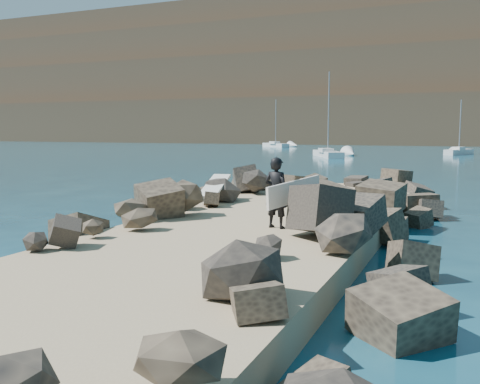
# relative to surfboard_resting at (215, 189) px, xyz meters

# --- Properties ---
(ground) EXTENTS (800.00, 800.00, 0.00)m
(ground) POSITION_rel_surfboard_resting_xyz_m (2.62, -3.03, -1.04)
(ground) COLOR #0F384C
(ground) RESTS_ON ground
(jetty) EXTENTS (6.00, 26.00, 0.60)m
(jetty) POSITION_rel_surfboard_resting_xyz_m (2.62, -5.03, -0.74)
(jetty) COLOR #8C7759
(jetty) RESTS_ON ground
(riprap_left) EXTENTS (2.60, 22.00, 1.00)m
(riprap_left) POSITION_rel_surfboard_resting_xyz_m (-0.28, -4.53, -0.54)
(riprap_left) COLOR black
(riprap_left) RESTS_ON ground
(riprap_right) EXTENTS (2.60, 22.00, 1.00)m
(riprap_right) POSITION_rel_surfboard_resting_xyz_m (5.52, -4.53, -0.54)
(riprap_right) COLOR black
(riprap_right) RESTS_ON ground
(surfboard_resting) EXTENTS (1.08, 2.43, 0.08)m
(surfboard_resting) POSITION_rel_surfboard_resting_xyz_m (0.00, 0.00, 0.00)
(surfboard_resting) COLOR silver
(surfboard_resting) RESTS_ON riprap_left
(surfer_with_board) EXTENTS (1.15, 2.06, 1.72)m
(surfer_with_board) POSITION_rel_surfboard_resting_xyz_m (3.43, -3.53, 0.43)
(surfer_with_board) COLOR black
(surfer_with_board) RESTS_ON jetty
(sailboat_a) EXTENTS (5.08, 7.76, 9.36)m
(sailboat_a) POSITION_rel_surfboard_resting_xyz_m (-6.61, 42.12, -0.69)
(sailboat_a) COLOR silver
(sailboat_a) RESTS_ON ground
(sailboat_e) EXTENTS (6.12, 5.63, 8.25)m
(sailboat_e) POSITION_rel_surfboard_resting_xyz_m (-23.13, 71.91, -0.69)
(sailboat_e) COLOR silver
(sailboat_e) RESTS_ON ground
(sailboat_b) EXTENTS (3.31, 5.36, 6.65)m
(sailboat_b) POSITION_rel_surfboard_resting_xyz_m (6.56, 53.28, -0.69)
(sailboat_b) COLOR silver
(sailboat_b) RESTS_ON ground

